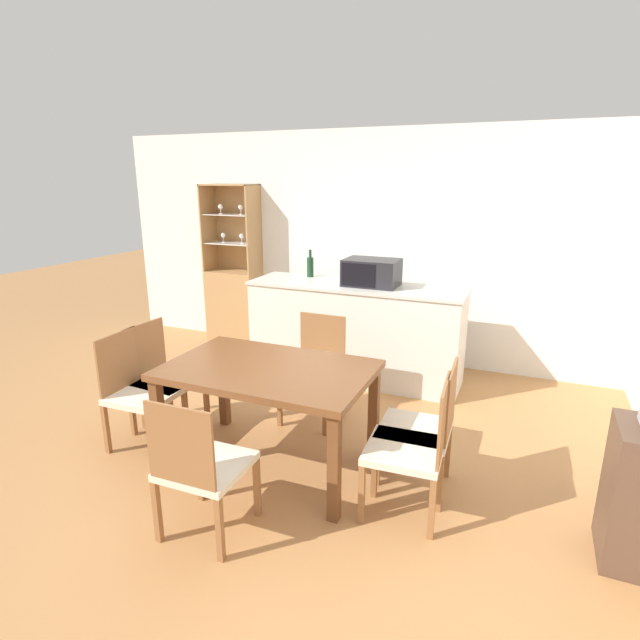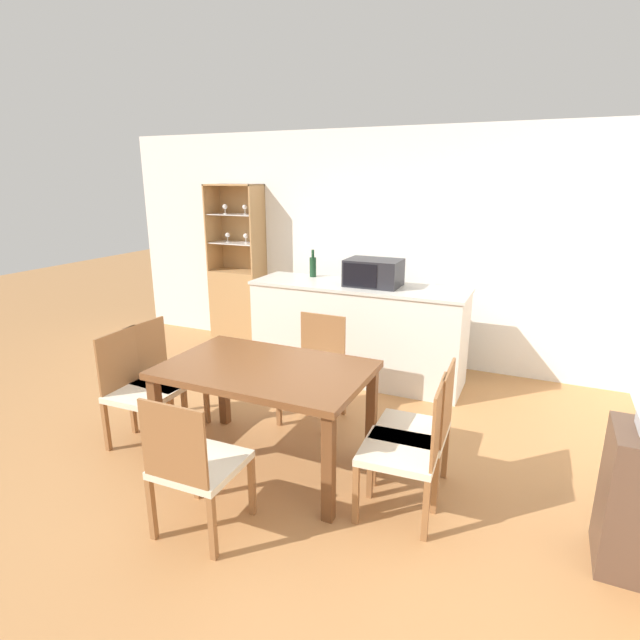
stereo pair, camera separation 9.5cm
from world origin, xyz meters
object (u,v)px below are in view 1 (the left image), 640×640
display_cabinet (235,295)px  dining_chair_side_right_far (422,428)px  dining_chair_side_left_near (139,391)px  wine_bottle (310,266)px  dining_table (268,379)px  dining_chair_head_near (201,466)px  microwave (371,272)px  dining_chair_side_left_far (163,378)px  dining_chair_head_far (315,370)px  dining_chair_side_right_near (413,448)px

display_cabinet → dining_chair_side_right_far: (2.86, -2.23, -0.16)m
dining_chair_side_left_near → wine_bottle: wine_bottle is taller
dining_table → dining_chair_head_near: size_ratio=1.60×
microwave → dining_table: bearing=-95.0°
microwave → wine_bottle: wine_bottle is taller
dining_table → microwave: 1.91m
dining_chair_side_left_far → dining_chair_head_near: bearing=52.2°
dining_chair_side_left_near → dining_chair_head_near: same height
dining_chair_head_near → wine_bottle: wine_bottle is taller
wine_bottle → dining_table: bearing=-73.9°
dining_chair_head_far → microwave: microwave is taller
microwave → dining_chair_head_far: bearing=-98.8°
dining_table → dining_chair_side_right_near: bearing=-7.2°
dining_chair_head_far → wine_bottle: wine_bottle is taller
microwave → wine_bottle: 0.77m
dining_table → dining_chair_head_near: (0.00, -0.81, -0.22)m
dining_chair_head_far → wine_bottle: bearing=-63.8°
dining_chair_side_right_far → dining_chair_head_near: bearing=129.5°
dining_chair_head_near → dining_chair_side_right_far: same height
dining_chair_side_left_far → dining_chair_side_right_far: (2.14, -0.00, 0.00)m
dining_chair_head_near → dining_chair_head_far: bearing=88.7°
dining_chair_head_far → wine_bottle: (-0.59, 1.22, 0.66)m
dining_chair_side_left_near → microwave: bearing=146.5°
dining_chair_side_right_far → dining_chair_head_far: 1.26m
dining_chair_side_right_near → microwave: bearing=21.1°
dining_chair_side_left_near → dining_chair_head_far: bearing=129.7°
dining_table → display_cabinet: bearing=127.0°
dining_chair_side_right_near → microwave: size_ratio=1.68×
dining_chair_side_left_far → dining_chair_head_near: size_ratio=1.00×
dining_chair_head_near → wine_bottle: (-0.59, 2.84, 0.66)m
display_cabinet → dining_chair_head_far: size_ratio=2.18×
display_cabinet → dining_chair_head_near: size_ratio=2.18×
microwave → wine_bottle: (-0.75, 0.18, -0.02)m
dining_chair_head_far → dining_chair_side_right_near: (1.07, -0.94, 0.00)m
dining_chair_side_right_near → wine_bottle: bearing=33.9°
dining_chair_head_near → wine_bottle: bearing=100.3°
dining_chair_side_right_far → microwave: microwave is taller
dining_chair_side_left_far → dining_chair_side_left_near: bearing=3.8°
dining_chair_side_left_near → dining_chair_head_near: size_ratio=1.00×
display_cabinet → wine_bottle: size_ratio=6.65×
microwave → dining_chair_side_right_near: bearing=-65.5°
dining_chair_side_left_near → dining_chair_head_near: 1.26m
dining_chair_side_left_far → dining_chair_side_right_far: bearing=93.8°
dining_chair_side_left_far → display_cabinet: bearing=-158.2°
dining_chair_head_near → display_cabinet: bearing=118.0°
dining_chair_side_left_far → microwave: 2.21m
dining_chair_head_near → microwave: microwave is taller
dining_chair_side_left_near → wine_bottle: bearing=165.7°
display_cabinet → wine_bottle: bearing=-15.8°
dining_chair_side_left_far → dining_chair_side_right_near: 2.15m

